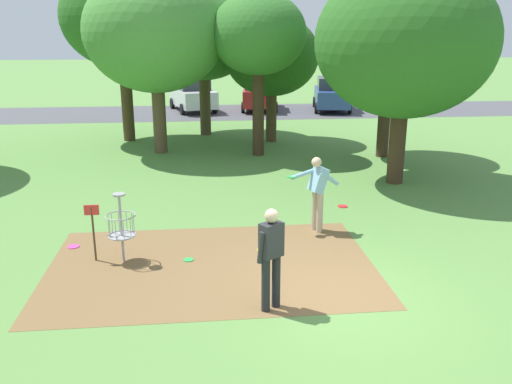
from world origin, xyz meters
TOP-DOWN VIEW (x-y plane):
  - ground_plane at (0.00, 0.00)m, footprint 160.00×160.00m
  - dirt_tee_pad at (-2.04, 1.59)m, footprint 6.21×4.12m
  - disc_golf_basket at (-3.80, 1.99)m, footprint 0.98×0.58m
  - player_foreground_watching at (0.36, 3.22)m, footprint 1.17×0.46m
  - player_throwing at (-1.13, -0.17)m, footprint 0.48×0.45m
  - frisbee_near_basket at (-2.49, 1.89)m, footprint 0.20×0.20m
  - frisbee_by_tee at (-4.89, 2.82)m, footprint 0.24×0.24m
  - frisbee_mid_grass at (1.41, 4.85)m, footprint 0.25×0.25m
  - tree_near_left at (-1.92, 15.24)m, footprint 4.51×4.51m
  - tree_near_right at (-0.09, 11.06)m, footprint 3.30×3.30m
  - tree_mid_left at (-3.63, 11.85)m, footprint 4.96×4.96m
  - tree_mid_center at (3.54, 6.94)m, footprint 5.00×5.00m
  - tree_mid_right at (-5.07, 14.31)m, footprint 4.66×4.66m
  - tree_far_left at (0.71, 13.48)m, footprint 3.70×3.70m
  - tree_far_right at (4.30, 10.35)m, footprint 3.56×3.56m
  - parking_lot_strip at (0.00, 21.84)m, footprint 36.00×6.00m
  - parked_car_leftmost at (-2.52, 22.53)m, footprint 2.79×4.52m
  - parked_car_center_left at (1.26, 22.63)m, footprint 2.32×4.37m
  - parked_car_center_right at (5.28, 21.90)m, footprint 2.50×4.45m

SIDE VIEW (x-z plane):
  - ground_plane at x=0.00m, z-range 0.00..0.00m
  - parking_lot_strip at x=0.00m, z-range 0.00..0.01m
  - dirt_tee_pad at x=-2.04m, z-range 0.00..0.01m
  - frisbee_near_basket at x=-2.49m, z-range 0.00..0.02m
  - frisbee_by_tee at x=-4.89m, z-range 0.00..0.02m
  - frisbee_mid_grass at x=1.41m, z-range 0.00..0.02m
  - disc_golf_basket at x=-3.80m, z-range 0.06..1.45m
  - parked_car_leftmost at x=-2.52m, z-range 0.00..1.84m
  - parked_car_center_left at x=1.26m, z-range 0.00..1.84m
  - parked_car_center_right at x=5.28m, z-range 0.00..1.84m
  - player_throwing at x=-1.13m, z-range 0.11..1.82m
  - player_foreground_watching at x=0.36m, z-range 0.13..1.84m
  - tree_far_left at x=0.71m, z-range 0.90..5.88m
  - tree_far_right at x=4.30m, z-range 1.00..6.09m
  - tree_mid_center at x=3.54m, z-range 0.95..7.14m
  - tree_near_right at x=-0.09m, z-range 1.37..7.02m
  - tree_near_left at x=-1.92m, z-range 1.14..7.30m
  - tree_mid_left at x=-3.63m, z-range 1.08..7.49m
  - tree_mid_right at x=-5.07m, z-range 1.41..8.24m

